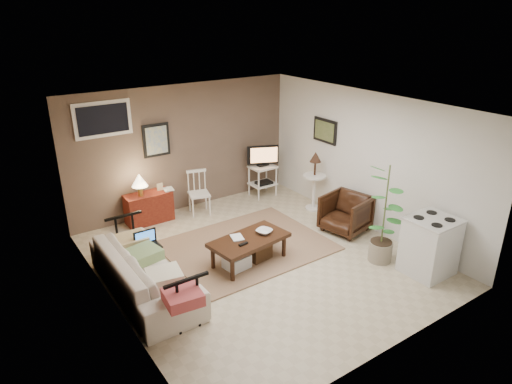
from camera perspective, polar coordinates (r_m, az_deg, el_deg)
floor at (r=7.22m, az=0.48°, el=-8.42°), size 5.00×5.00×0.00m
art_back at (r=8.45m, az=-12.36°, el=6.35°), size 0.50×0.03×0.60m
art_right at (r=8.72m, az=8.63°, el=7.58°), size 0.03×0.60×0.45m
window at (r=8.05m, az=-18.61°, el=8.62°), size 0.96×0.03×0.60m
rug at (r=7.59m, az=-1.12°, el=-6.73°), size 2.54×2.04×0.02m
coffee_table at (r=7.00m, az=-0.91°, el=-7.09°), size 1.27×0.77×0.46m
sofa at (r=6.44m, az=-13.87°, el=-8.85°), size 0.64×2.19×0.85m
sofa_pillows at (r=6.20m, az=-12.63°, el=-8.97°), size 0.42×2.08×0.15m
sofa_end_rails at (r=6.51m, az=-12.78°, el=-9.01°), size 0.59×2.18×0.73m
laptop at (r=6.75m, az=-13.49°, el=-6.06°), size 0.34×0.24×0.23m
red_console at (r=8.51m, az=-13.35°, el=-1.60°), size 0.84×0.37×0.97m
spindle_chair at (r=8.69m, az=-7.15°, el=-0.25°), size 0.46×0.46×0.83m
tv_stand at (r=9.38m, az=0.87°, el=2.82°), size 0.61×0.42×1.08m
side_table at (r=8.75m, az=7.35°, el=2.23°), size 0.43×0.43×1.16m
armchair at (r=8.09m, az=11.14°, el=-2.44°), size 0.80×0.84×0.73m
potted_plant at (r=7.08m, az=15.81°, el=-2.27°), size 0.40×0.40×1.59m
stove at (r=7.16m, az=20.91°, el=-6.30°), size 0.68×0.63×0.88m
bowl at (r=7.02m, az=1.04°, el=-4.30°), size 0.24×0.14×0.24m
book_table at (r=6.86m, az=-3.08°, el=-5.01°), size 0.17×0.06×0.23m
book_console at (r=8.47m, az=-11.53°, el=0.92°), size 0.18×0.05×0.23m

